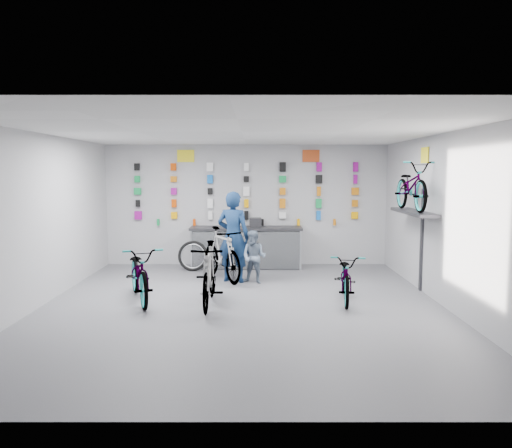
{
  "coord_description": "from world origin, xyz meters",
  "views": [
    {
      "loc": [
        0.24,
        -8.44,
        2.33
      ],
      "look_at": [
        0.24,
        1.4,
        1.3
      ],
      "focal_mm": 35.0,
      "sensor_mm": 36.0,
      "label": 1
    }
  ],
  "objects_px": {
    "counter": "(246,248)",
    "bike_center": "(209,275)",
    "bike_service": "(222,254)",
    "clerk": "(233,237)",
    "bike_left": "(140,273)",
    "bike_right": "(346,277)",
    "customer": "(254,257)"
  },
  "relations": [
    {
      "from": "counter",
      "to": "customer",
      "type": "xyz_separation_m",
      "value": [
        0.2,
        -1.68,
        0.07
      ]
    },
    {
      "from": "bike_left",
      "to": "bike_right",
      "type": "bearing_deg",
      "value": -20.16
    },
    {
      "from": "bike_service",
      "to": "clerk",
      "type": "distance_m",
      "value": 0.5
    },
    {
      "from": "bike_left",
      "to": "bike_center",
      "type": "relative_size",
      "value": 1.05
    },
    {
      "from": "counter",
      "to": "bike_right",
      "type": "distance_m",
      "value": 3.65
    },
    {
      "from": "bike_center",
      "to": "clerk",
      "type": "distance_m",
      "value": 2.03
    },
    {
      "from": "bike_right",
      "to": "counter",
      "type": "bearing_deg",
      "value": 128.5
    },
    {
      "from": "clerk",
      "to": "customer",
      "type": "bearing_deg",
      "value": 178.16
    },
    {
      "from": "counter",
      "to": "bike_service",
      "type": "xyz_separation_m",
      "value": [
        -0.5,
        -1.36,
        0.08
      ]
    },
    {
      "from": "bike_center",
      "to": "bike_right",
      "type": "relative_size",
      "value": 1.09
    },
    {
      "from": "bike_service",
      "to": "clerk",
      "type": "relative_size",
      "value": 0.98
    },
    {
      "from": "bike_right",
      "to": "customer",
      "type": "xyz_separation_m",
      "value": [
        -1.68,
        1.45,
        0.11
      ]
    },
    {
      "from": "bike_center",
      "to": "customer",
      "type": "height_order",
      "value": "bike_center"
    },
    {
      "from": "counter",
      "to": "customer",
      "type": "height_order",
      "value": "customer"
    },
    {
      "from": "bike_service",
      "to": "clerk",
      "type": "height_order",
      "value": "clerk"
    },
    {
      "from": "counter",
      "to": "bike_left",
      "type": "distance_m",
      "value": 3.64
    },
    {
      "from": "counter",
      "to": "bike_center",
      "type": "height_order",
      "value": "bike_center"
    },
    {
      "from": "customer",
      "to": "counter",
      "type": "bearing_deg",
      "value": 117.8
    },
    {
      "from": "customer",
      "to": "bike_service",
      "type": "bearing_deg",
      "value": 176.15
    },
    {
      "from": "counter",
      "to": "bike_right",
      "type": "height_order",
      "value": "counter"
    },
    {
      "from": "bike_right",
      "to": "clerk",
      "type": "xyz_separation_m",
      "value": [
        -2.11,
        1.61,
        0.52
      ]
    },
    {
      "from": "counter",
      "to": "bike_center",
      "type": "relative_size",
      "value": 1.46
    },
    {
      "from": "bike_left",
      "to": "bike_right",
      "type": "xyz_separation_m",
      "value": [
        3.73,
        0.0,
        -0.07
      ]
    },
    {
      "from": "bike_right",
      "to": "clerk",
      "type": "distance_m",
      "value": 2.71
    },
    {
      "from": "bike_right",
      "to": "bike_service",
      "type": "bearing_deg",
      "value": 150.77
    },
    {
      "from": "clerk",
      "to": "bike_center",
      "type": "bearing_deg",
      "value": 98.02
    },
    {
      "from": "bike_left",
      "to": "clerk",
      "type": "relative_size",
      "value": 1.01
    },
    {
      "from": "bike_center",
      "to": "bike_service",
      "type": "distance_m",
      "value": 2.13
    },
    {
      "from": "clerk",
      "to": "customer",
      "type": "relative_size",
      "value": 1.74
    },
    {
      "from": "bike_center",
      "to": "bike_right",
      "type": "height_order",
      "value": "bike_center"
    },
    {
      "from": "bike_left",
      "to": "bike_center",
      "type": "distance_m",
      "value": 1.33
    },
    {
      "from": "bike_right",
      "to": "bike_service",
      "type": "height_order",
      "value": "bike_service"
    }
  ]
}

